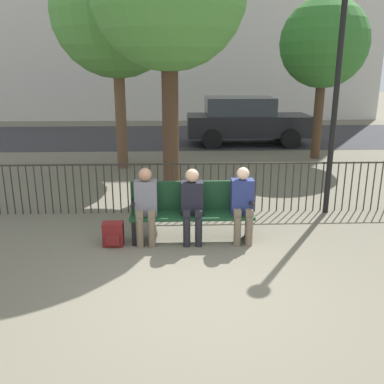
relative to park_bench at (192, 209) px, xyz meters
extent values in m
plane|color=#605B4C|center=(0.00, -1.71, -0.50)|extent=(80.00, 80.00, 0.00)
cube|color=#14381E|center=(0.00, -0.08, -0.07)|extent=(1.91, 0.45, 0.05)
cube|color=#14381E|center=(0.00, 0.11, 0.19)|extent=(1.91, 0.05, 0.47)
cube|color=black|center=(-0.90, -0.08, -0.30)|extent=(0.06, 0.38, 0.40)
cube|color=black|center=(0.90, -0.08, -0.30)|extent=(0.06, 0.38, 0.40)
cube|color=black|center=(-0.90, -0.08, 0.15)|extent=(0.06, 0.38, 0.04)
cube|color=black|center=(0.90, -0.08, 0.15)|extent=(0.06, 0.38, 0.04)
cylinder|color=brown|center=(-0.80, -0.30, -0.27)|extent=(0.11, 0.11, 0.45)
cylinder|color=brown|center=(-0.62, -0.30, -0.27)|extent=(0.11, 0.11, 0.45)
cube|color=brown|center=(-0.80, -0.20, 0.00)|extent=(0.11, 0.20, 0.12)
cube|color=brown|center=(-0.62, -0.20, 0.00)|extent=(0.11, 0.20, 0.12)
cube|color=slate|center=(-0.71, -0.08, 0.22)|extent=(0.34, 0.22, 0.54)
sphere|color=#A37556|center=(-0.71, -0.10, 0.59)|extent=(0.20, 0.20, 0.20)
cylinder|color=black|center=(-0.09, -0.30, -0.27)|extent=(0.11, 0.11, 0.45)
cylinder|color=black|center=(0.09, -0.30, -0.27)|extent=(0.11, 0.11, 0.45)
cube|color=black|center=(-0.09, -0.20, 0.00)|extent=(0.11, 0.20, 0.12)
cube|color=black|center=(0.09, -0.20, 0.00)|extent=(0.11, 0.20, 0.12)
cube|color=black|center=(0.00, -0.08, 0.21)|extent=(0.34, 0.22, 0.51)
sphere|color=tan|center=(0.00, -0.10, 0.57)|extent=(0.20, 0.20, 0.20)
cylinder|color=brown|center=(0.68, -0.30, -0.27)|extent=(0.11, 0.11, 0.45)
cylinder|color=brown|center=(0.86, -0.30, -0.27)|extent=(0.11, 0.11, 0.45)
cube|color=brown|center=(0.68, -0.20, 0.00)|extent=(0.11, 0.20, 0.12)
cube|color=brown|center=(0.86, -0.20, 0.00)|extent=(0.11, 0.20, 0.12)
cube|color=navy|center=(0.77, -0.08, 0.22)|extent=(0.34, 0.22, 0.54)
sphere|color=beige|center=(0.77, -0.10, 0.59)|extent=(0.19, 0.19, 0.19)
cube|color=maroon|center=(-1.21, -0.22, -0.31)|extent=(0.31, 0.19, 0.37)
cube|color=maroon|center=(-1.21, -0.34, -0.37)|extent=(0.22, 0.04, 0.17)
cylinder|color=#2D2823|center=(-3.38, 1.29, -0.02)|extent=(0.02, 0.02, 0.95)
cylinder|color=#2D2823|center=(-3.24, 1.29, -0.02)|extent=(0.02, 0.02, 0.95)
cylinder|color=#2D2823|center=(-3.10, 1.29, -0.02)|extent=(0.02, 0.02, 0.95)
cylinder|color=#2D2823|center=(-2.96, 1.29, -0.02)|extent=(0.02, 0.02, 0.95)
cylinder|color=#2D2823|center=(-2.82, 1.29, -0.02)|extent=(0.02, 0.02, 0.95)
cylinder|color=#2D2823|center=(-2.68, 1.29, -0.02)|extent=(0.02, 0.02, 0.95)
cylinder|color=#2D2823|center=(-2.54, 1.29, -0.02)|extent=(0.02, 0.02, 0.95)
cylinder|color=#2D2823|center=(-2.40, 1.29, -0.02)|extent=(0.02, 0.02, 0.95)
cylinder|color=#2D2823|center=(-2.26, 1.29, -0.02)|extent=(0.02, 0.02, 0.95)
cylinder|color=#2D2823|center=(-2.12, 1.29, -0.02)|extent=(0.02, 0.02, 0.95)
cylinder|color=#2D2823|center=(-1.98, 1.29, -0.02)|extent=(0.02, 0.02, 0.95)
cylinder|color=#2D2823|center=(-1.84, 1.29, -0.02)|extent=(0.02, 0.02, 0.95)
cylinder|color=#2D2823|center=(-1.70, 1.29, -0.02)|extent=(0.02, 0.02, 0.95)
cylinder|color=#2D2823|center=(-1.56, 1.29, -0.02)|extent=(0.02, 0.02, 0.95)
cylinder|color=#2D2823|center=(-1.42, 1.29, -0.02)|extent=(0.02, 0.02, 0.95)
cylinder|color=#2D2823|center=(-1.28, 1.29, -0.02)|extent=(0.02, 0.02, 0.95)
cylinder|color=#2D2823|center=(-1.14, 1.29, -0.02)|extent=(0.02, 0.02, 0.95)
cylinder|color=#2D2823|center=(-1.00, 1.29, -0.02)|extent=(0.02, 0.02, 0.95)
cylinder|color=#2D2823|center=(-0.86, 1.29, -0.02)|extent=(0.02, 0.02, 0.95)
cylinder|color=#2D2823|center=(-0.72, 1.29, -0.02)|extent=(0.02, 0.02, 0.95)
cylinder|color=#2D2823|center=(-0.58, 1.29, -0.02)|extent=(0.02, 0.02, 0.95)
cylinder|color=#2D2823|center=(-0.44, 1.29, -0.02)|extent=(0.02, 0.02, 0.95)
cylinder|color=#2D2823|center=(-0.30, 1.29, -0.02)|extent=(0.02, 0.02, 0.95)
cylinder|color=#2D2823|center=(-0.16, 1.29, -0.02)|extent=(0.02, 0.02, 0.95)
cylinder|color=#2D2823|center=(-0.02, 1.29, -0.02)|extent=(0.02, 0.02, 0.95)
cylinder|color=#2D2823|center=(0.12, 1.29, -0.02)|extent=(0.02, 0.02, 0.95)
cylinder|color=#2D2823|center=(0.26, 1.29, -0.02)|extent=(0.02, 0.02, 0.95)
cylinder|color=#2D2823|center=(0.40, 1.29, -0.02)|extent=(0.02, 0.02, 0.95)
cylinder|color=#2D2823|center=(0.54, 1.29, -0.02)|extent=(0.02, 0.02, 0.95)
cylinder|color=#2D2823|center=(0.68, 1.29, -0.02)|extent=(0.02, 0.02, 0.95)
cylinder|color=#2D2823|center=(0.82, 1.29, -0.02)|extent=(0.02, 0.02, 0.95)
cylinder|color=#2D2823|center=(0.96, 1.29, -0.02)|extent=(0.02, 0.02, 0.95)
cylinder|color=#2D2823|center=(1.10, 1.29, -0.02)|extent=(0.02, 0.02, 0.95)
cylinder|color=#2D2823|center=(1.24, 1.29, -0.02)|extent=(0.02, 0.02, 0.95)
cylinder|color=#2D2823|center=(1.38, 1.29, -0.02)|extent=(0.02, 0.02, 0.95)
cylinder|color=#2D2823|center=(1.52, 1.29, -0.02)|extent=(0.02, 0.02, 0.95)
cylinder|color=#2D2823|center=(1.66, 1.29, -0.02)|extent=(0.02, 0.02, 0.95)
cylinder|color=#2D2823|center=(1.80, 1.29, -0.02)|extent=(0.02, 0.02, 0.95)
cylinder|color=#2D2823|center=(1.94, 1.29, -0.02)|extent=(0.02, 0.02, 0.95)
cylinder|color=#2D2823|center=(2.08, 1.29, -0.02)|extent=(0.02, 0.02, 0.95)
cylinder|color=#2D2823|center=(2.22, 1.29, -0.02)|extent=(0.02, 0.02, 0.95)
cylinder|color=#2D2823|center=(2.36, 1.29, -0.02)|extent=(0.02, 0.02, 0.95)
cylinder|color=#2D2823|center=(2.50, 1.29, -0.02)|extent=(0.02, 0.02, 0.95)
cylinder|color=#2D2823|center=(2.64, 1.29, -0.02)|extent=(0.02, 0.02, 0.95)
cylinder|color=#2D2823|center=(2.78, 1.29, -0.02)|extent=(0.02, 0.02, 0.95)
cylinder|color=#2D2823|center=(2.92, 1.29, -0.02)|extent=(0.02, 0.02, 0.95)
cylinder|color=#2D2823|center=(3.06, 1.29, -0.02)|extent=(0.02, 0.02, 0.95)
cylinder|color=#2D2823|center=(3.20, 1.29, -0.02)|extent=(0.02, 0.02, 0.95)
cylinder|color=#2D2823|center=(3.34, 1.29, -0.02)|extent=(0.02, 0.02, 0.95)
cylinder|color=#2D2823|center=(3.48, 1.29, -0.02)|extent=(0.02, 0.02, 0.95)
cylinder|color=#2D2823|center=(3.62, 1.29, -0.02)|extent=(0.02, 0.02, 0.95)
cube|color=#2D2823|center=(0.00, 1.29, 0.43)|extent=(9.00, 0.03, 0.03)
cylinder|color=#422D1E|center=(3.91, 6.07, 0.79)|extent=(0.27, 0.27, 2.58)
sphere|color=#2D6628|center=(3.91, 6.07, 2.76)|extent=(2.46, 2.46, 2.46)
cylinder|color=brown|center=(-1.68, 5.06, 1.02)|extent=(0.28, 0.28, 3.05)
sphere|color=#478438|center=(-1.68, 5.06, 3.43)|extent=(3.20, 3.20, 3.20)
cylinder|color=#422D1E|center=(-0.35, 2.69, 1.11)|extent=(0.34, 0.34, 3.22)
cylinder|color=black|center=(2.56, 1.18, 1.37)|extent=(0.10, 0.10, 3.74)
cube|color=#2B2B2D|center=(0.00, 10.29, -0.49)|extent=(24.00, 6.00, 0.01)
cube|color=black|center=(2.27, 8.50, 0.17)|extent=(4.20, 1.70, 0.70)
cube|color=#2D333D|center=(1.95, 8.50, 0.82)|extent=(2.31, 1.56, 0.60)
cylinder|color=black|center=(3.57, 7.63, -0.18)|extent=(0.64, 0.20, 0.64)
cylinder|color=black|center=(3.57, 9.37, -0.18)|extent=(0.64, 0.20, 0.64)
cylinder|color=black|center=(0.97, 7.63, -0.18)|extent=(0.64, 0.20, 0.64)
cylinder|color=black|center=(0.97, 9.37, -0.18)|extent=(0.64, 0.20, 0.64)
camera|label=1|loc=(-0.24, -6.34, 2.16)|focal=40.00mm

